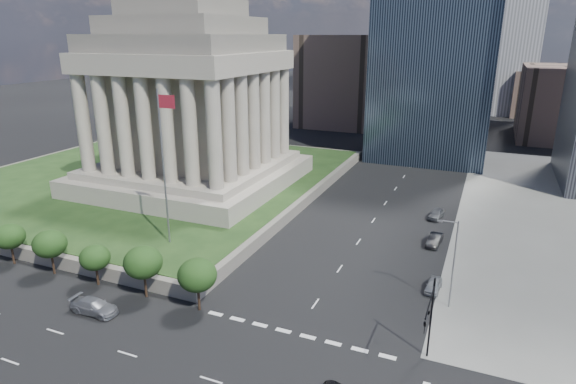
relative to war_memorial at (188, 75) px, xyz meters
The scene contains 15 objects.
ground 65.71m from the war_memorial, 56.82° to the left, with size 500.00×500.00×0.00m, color black.
plaza_terrace 23.35m from the war_memorial, 169.70° to the left, with size 66.00×70.00×1.80m, color #69655A.
plaza_lawn 22.52m from the war_memorial, 169.70° to the left, with size 64.00×68.00×0.10m, color #1A3214.
war_memorial is the anchor object (origin of this frame).
flagpole 28.16m from the war_memorial, 63.11° to the right, with size 2.52×0.24×20.00m.
tree_row 38.69m from the war_memorial, 92.53° to the right, with size 53.00×4.00×6.00m, color black, non-canonical shape.
midrise_glass 59.82m from the war_memorial, 52.55° to the left, with size 26.00×26.00×60.00m, color black.
building_filler_ne 105.88m from the war_memorial, 51.17° to the left, with size 20.00×30.00×20.00m, color brown.
building_filler_nw 82.43m from the war_memorial, 87.21° to the left, with size 24.00×30.00×28.00m, color brown.
traffic_signal_ne 60.00m from the war_memorial, 36.42° to the right, with size 0.30×5.74×8.00m.
street_lamp_north 54.92m from the war_memorial, 25.92° to the right, with size 2.13×0.22×10.00m.
suv_grey 45.90m from the war_memorial, 71.31° to the right, with size 2.18×5.36×1.56m, color slate.
parked_sedan_near 53.84m from the war_memorial, 23.68° to the right, with size 1.57×3.90×1.33m, color gray.
parked_sedan_mid 49.12m from the war_memorial, ahead, with size 1.58×4.54×1.50m, color black.
parked_sedan_far 47.85m from the war_memorial, ahead, with size 1.83×4.55×1.55m, color #55585D.
Camera 1 is at (15.33, -23.67, 28.01)m, focal length 30.00 mm.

